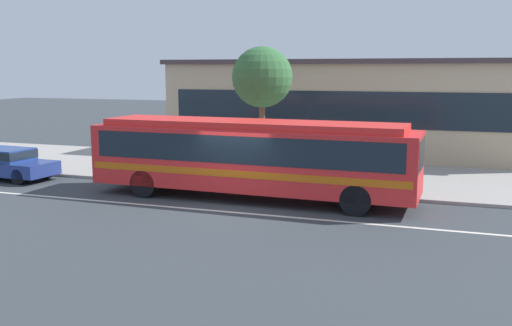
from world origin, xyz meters
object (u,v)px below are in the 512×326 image
transit_bus (251,154)px  bus_stop_sign (360,150)px  sedan_behind_bus (5,162)px  pedestrian_standing_by_tree (383,164)px  pedestrian_waiting_near_sign (210,159)px  street_tree_near_stop (262,78)px  pedestrian_walking_along_curb (251,159)px

transit_bus → bus_stop_sign: bearing=31.2°
transit_bus → sedan_behind_bus: size_ratio=2.67×
transit_bus → pedestrian_standing_by_tree: (4.28, 2.51, -0.53)m
transit_bus → pedestrian_standing_by_tree: bearing=30.4°
transit_bus → pedestrian_waiting_near_sign: bearing=143.0°
sedan_behind_bus → street_tree_near_stop: (9.97, 4.24, 3.48)m
pedestrian_walking_along_curb → street_tree_near_stop: 4.01m
pedestrian_waiting_near_sign → pedestrian_standing_by_tree: (6.61, 0.75, 0.05)m
pedestrian_waiting_near_sign → bus_stop_sign: bus_stop_sign is taller
sedan_behind_bus → pedestrian_standing_by_tree: (15.34, 2.25, 0.37)m
pedestrian_standing_by_tree → bus_stop_sign: bearing=-153.3°
pedestrian_standing_by_tree → pedestrian_walking_along_curb: bearing=-173.8°
pedestrian_standing_by_tree → street_tree_near_stop: size_ratio=0.31×
transit_bus → pedestrian_walking_along_curb: size_ratio=6.87×
pedestrian_walking_along_curb → pedestrian_standing_by_tree: pedestrian_walking_along_curb is taller
pedestrian_waiting_near_sign → pedestrian_walking_along_curb: (1.65, 0.21, 0.07)m
pedestrian_standing_by_tree → bus_stop_sign: (-0.80, -0.40, 0.54)m
pedestrian_walking_along_curb → pedestrian_waiting_near_sign: bearing=-172.7°
pedestrian_waiting_near_sign → bus_stop_sign: (5.82, 0.35, 0.59)m
pedestrian_waiting_near_sign → street_tree_near_stop: street_tree_near_stop is taller
pedestrian_standing_by_tree → street_tree_near_stop: 6.52m
sedan_behind_bus → bus_stop_sign: bearing=7.2°
pedestrian_waiting_near_sign → street_tree_near_stop: bearing=65.6°
transit_bus → pedestrian_walking_along_curb: transit_bus is taller
bus_stop_sign → street_tree_near_stop: (-4.57, 2.39, 2.57)m
bus_stop_sign → transit_bus: bearing=-148.8°
pedestrian_waiting_near_sign → transit_bus: bearing=-37.0°
sedan_behind_bus → pedestrian_waiting_near_sign: pedestrian_waiting_near_sign is taller
street_tree_near_stop → transit_bus: bearing=-76.4°
sedan_behind_bus → street_tree_near_stop: 11.37m
bus_stop_sign → street_tree_near_stop: 5.76m
pedestrian_walking_along_curb → bus_stop_sign: size_ratio=0.72×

